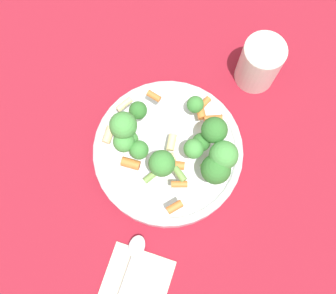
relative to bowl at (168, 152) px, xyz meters
name	(u,v)px	position (x,y,z in m)	size (l,w,h in m)	color
ground_plane	(168,156)	(0.00, 0.00, -0.02)	(3.00, 3.00, 0.00)	maroon
bowl	(168,152)	(0.00, 0.00, 0.00)	(0.25, 0.25, 0.04)	silver
pasta_salad	(178,145)	(-0.01, 0.02, 0.07)	(0.18, 0.20, 0.09)	#8CB766
cup	(260,63)	(-0.22, -0.01, 0.03)	(0.07, 0.07, 0.10)	silver
spoon	(130,265)	(0.17, 0.10, -0.01)	(0.15, 0.09, 0.01)	silver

